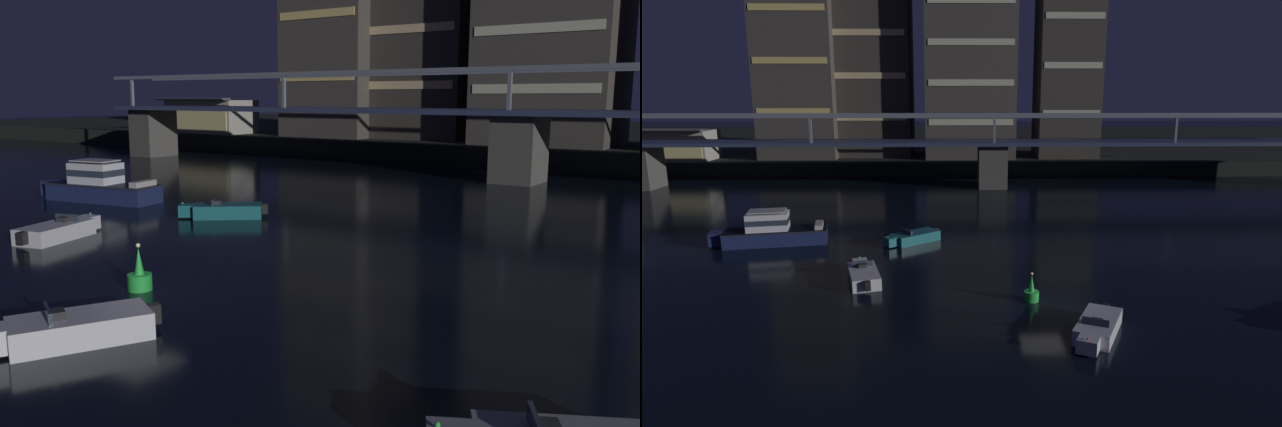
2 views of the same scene
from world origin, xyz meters
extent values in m
plane|color=black|center=(0.00, 0.00, 0.00)|extent=(400.00, 400.00, 0.00)
cube|color=black|center=(0.00, 87.70, 1.10)|extent=(240.00, 80.00, 2.20)
cube|color=#4C4944|center=(-44.79, 39.70, 2.77)|extent=(3.60, 4.40, 5.55)
cube|color=#4C4944|center=(0.00, 39.70, 2.77)|extent=(3.60, 4.40, 5.55)
cube|color=#2D3856|center=(0.00, 39.70, 5.78)|extent=(95.58, 6.40, 0.45)
cube|color=slate|center=(0.00, 36.80, 9.20)|extent=(95.58, 0.36, 0.36)
cube|color=slate|center=(0.00, 42.60, 9.20)|extent=(95.58, 0.36, 0.36)
cube|color=slate|center=(-44.79, 36.80, 7.60)|extent=(0.30, 0.30, 3.20)
cube|color=slate|center=(-22.40, 36.80, 7.60)|extent=(0.30, 0.30, 3.20)
cube|color=slate|center=(0.00, 36.80, 7.60)|extent=(0.30, 0.30, 3.20)
cube|color=#F2D172|center=(-28.22, 50.24, 9.34)|extent=(10.60, 0.10, 0.90)
cube|color=#F2D172|center=(-28.22, 50.24, 16.49)|extent=(10.60, 0.10, 0.90)
cube|color=#38332D|center=(-18.15, 58.25, 17.53)|extent=(13.27, 10.72, 30.65)
cube|color=beige|center=(-18.15, 52.84, 8.33)|extent=(12.21, 0.10, 0.90)
cube|color=beige|center=(-18.15, 52.84, 14.46)|extent=(12.21, 0.10, 0.90)
cube|color=#423D38|center=(-2.38, 55.48, 16.21)|extent=(13.37, 11.15, 28.02)
cube|color=beige|center=(-2.38, 49.85, 7.80)|extent=(12.30, 0.10, 0.90)
cube|color=beige|center=(-2.38, 49.85, 13.41)|extent=(12.30, 0.10, 0.90)
cube|color=#B2AD9E|center=(-46.80, 51.70, 4.40)|extent=(12.00, 6.00, 4.40)
cube|color=#EAD88C|center=(-46.80, 48.65, 3.96)|extent=(11.20, 0.10, 2.64)
cube|color=#4C4C51|center=(-46.80, 48.10, 6.75)|extent=(12.40, 1.60, 0.30)
cube|color=#19234C|center=(-19.63, 13.40, 0.60)|extent=(8.34, 4.03, 1.20)
cube|color=#19234C|center=(-24.10, 12.56, 0.68)|extent=(1.34, 1.61, 1.04)
cube|color=black|center=(-19.63, 13.40, 1.15)|extent=(8.44, 4.12, 0.10)
cube|color=white|center=(-20.21, 13.29, 1.90)|extent=(3.53, 2.65, 1.40)
cube|color=#283342|center=(-20.21, 13.29, 1.95)|extent=(3.58, 2.70, 0.44)
cube|color=silver|center=(-20.21, 13.29, 2.75)|extent=(3.18, 2.39, 0.08)
cube|color=#B7B2A8|center=(-16.28, 14.03, 1.38)|extent=(0.97, 2.15, 0.36)
cube|color=silver|center=(2.16, -3.86, 0.40)|extent=(3.34, 4.30, 0.80)
cube|color=#283342|center=(1.79, -4.62, 0.98)|extent=(1.26, 0.69, 0.36)
cube|color=#262628|center=(1.90, -4.40, 0.92)|extent=(0.68, 0.61, 0.24)
cube|color=black|center=(3.12, -1.92, 0.50)|extent=(0.48, 0.48, 0.60)
cube|color=#283342|center=(15.15, -3.20, 0.98)|extent=(0.72, 1.24, 0.36)
sphere|color=#33D84C|center=(13.55, -4.05, 0.88)|extent=(0.12, 0.12, 0.12)
cube|color=#196066|center=(-8.33, 13.64, 0.40)|extent=(4.18, 3.85, 0.80)
cube|color=#196066|center=(-10.21, 12.14, 0.45)|extent=(1.32, 1.34, 0.70)
cube|color=#283342|center=(-8.99, 13.11, 0.98)|extent=(0.92, 1.12, 0.36)
cube|color=#262628|center=(-8.80, 13.26, 0.92)|extent=(0.66, 0.69, 0.24)
cube|color=black|center=(-6.65, 14.98, 0.50)|extent=(0.51, 0.51, 0.60)
sphere|color=#33D84C|center=(-10.40, 11.98, 0.88)|extent=(0.12, 0.12, 0.12)
cube|color=silver|center=(-11.07, 4.06, 0.40)|extent=(2.75, 4.24, 0.80)
cube|color=silver|center=(-11.69, 6.38, 0.45)|extent=(1.19, 1.13, 0.70)
cube|color=#283342|center=(-11.29, 4.88, 0.98)|extent=(1.33, 0.45, 0.36)
cube|color=#262628|center=(-11.22, 4.64, 0.92)|extent=(0.64, 0.53, 0.24)
cube|color=black|center=(-10.51, 1.98, 0.50)|extent=(0.44, 0.44, 0.60)
sphere|color=#33D84C|center=(-11.76, 6.63, 0.88)|extent=(0.12, 0.12, 0.12)
cylinder|color=green|center=(-0.62, 0.63, 0.30)|extent=(0.90, 0.90, 0.60)
cone|color=green|center=(-0.62, 0.63, 1.10)|extent=(0.36, 0.36, 1.00)
sphere|color=#F2EAB2|center=(-0.62, 0.63, 1.68)|extent=(0.16, 0.16, 0.16)
camera|label=1|loc=(18.57, -14.99, 7.01)|focal=37.64mm
camera|label=2|loc=(-5.36, -29.17, 12.13)|focal=30.07mm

